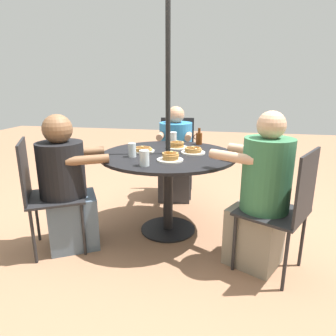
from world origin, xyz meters
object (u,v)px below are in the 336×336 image
(drinking_glass_a, at_px, (144,158))
(drinking_glass_b, at_px, (132,150))
(patio_table, at_px, (168,167))
(pancake_plate_a, at_px, (170,157))
(syrup_bottle, at_px, (199,138))
(coffee_cup, at_px, (173,137))
(pancake_plate_c, at_px, (193,151))
(diner_east, at_px, (261,199))
(pancake_plate_b, at_px, (143,150))
(diner_north, at_px, (67,190))
(pancake_plate_d, at_px, (177,146))
(patio_chair_north, at_px, (43,189))
(diner_south, at_px, (175,158))
(patio_chair_south, at_px, (177,151))
(patio_chair_east, at_px, (286,206))

(drinking_glass_a, distance_m, drinking_glass_b, 0.31)
(patio_table, xyz_separation_m, pancake_plate_a, (-0.07, 0.24, 0.15))
(syrup_bottle, distance_m, coffee_cup, 0.27)
(pancake_plate_c, bearing_deg, diner_east, 139.74)
(diner_east, relative_size, pancake_plate_b, 5.47)
(diner_north, xyz_separation_m, pancake_plate_d, (-0.78, -0.67, 0.26))
(patio_chair_north, bearing_deg, diner_east, 63.92)
(patio_table, xyz_separation_m, diner_north, (0.75, 0.43, -0.11))
(patio_chair_north, xyz_separation_m, diner_south, (-0.82, -1.38, -0.04))
(pancake_plate_c, height_order, drinking_glass_b, drinking_glass_b)
(diner_north, relative_size, patio_chair_south, 1.21)
(patio_table, xyz_separation_m, drinking_glass_b, (0.27, 0.17, 0.18))
(diner_east, bearing_deg, syrup_bottle, 59.80)
(diner_east, bearing_deg, diner_south, 61.78)
(patio_chair_north, bearing_deg, pancake_plate_d, 98.99)
(syrup_bottle, bearing_deg, diner_east, 121.85)
(patio_table, height_order, pancake_plate_c, pancake_plate_c)
(diner_south, xyz_separation_m, drinking_glass_b, (0.19, 1.03, 0.31))
(patio_chair_north, distance_m, drinking_glass_b, 0.77)
(patio_chair_north, bearing_deg, drinking_glass_b, 88.92)
(patio_chair_east, relative_size, syrup_bottle, 5.57)
(patio_table, xyz_separation_m, diner_east, (-0.77, 0.41, -0.08))
(patio_chair_north, height_order, pancake_plate_c, patio_chair_north)
(syrup_bottle, distance_m, drinking_glass_b, 0.81)
(diner_north, height_order, pancake_plate_b, diner_north)
(patio_table, bearing_deg, diner_north, 30.12)
(diner_south, bearing_deg, syrup_bottle, 122.38)
(patio_chair_east, height_order, coffee_cup, patio_chair_east)
(patio_table, relative_size, syrup_bottle, 7.16)
(diner_south, bearing_deg, pancake_plate_d, 95.43)
(pancake_plate_b, bearing_deg, pancake_plate_c, -176.62)
(diner_south, relative_size, drinking_glass_a, 9.14)
(patio_table, bearing_deg, pancake_plate_b, -8.06)
(diner_east, relative_size, drinking_glass_b, 10.01)
(patio_chair_north, distance_m, syrup_bottle, 1.52)
(pancake_plate_a, height_order, syrup_bottle, syrup_bottle)
(patio_table, relative_size, diner_east, 1.02)
(patio_table, height_order, patio_chair_south, patio_chair_south)
(diner_south, distance_m, pancake_plate_c, 0.90)
(coffee_cup, bearing_deg, pancake_plate_c, 121.38)
(diner_east, relative_size, coffee_cup, 10.37)
(pancake_plate_b, bearing_deg, pancake_plate_d, -143.21)
(diner_east, height_order, coffee_cup, diner_east)
(pancake_plate_b, xyz_separation_m, coffee_cup, (-0.19, -0.45, 0.04))
(patio_chair_north, height_order, patio_chair_east, same)
(patio_table, height_order, drinking_glass_a, drinking_glass_a)
(pancake_plate_a, height_order, drinking_glass_b, drinking_glass_b)
(diner_south, bearing_deg, patio_table, 90.00)
(patio_chair_south, height_order, pancake_plate_a, patio_chair_south)
(pancake_plate_b, bearing_deg, coffee_cup, -112.97)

